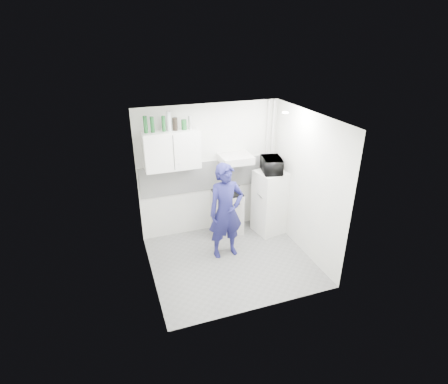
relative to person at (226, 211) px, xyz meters
name	(u,v)px	position (x,y,z in m)	size (l,w,h in m)	color
floor	(231,261)	(0.01, -0.26, -0.89)	(2.80, 2.80, 0.00)	slate
ceiling	(233,118)	(0.01, -0.26, 1.71)	(2.80, 2.80, 0.00)	white
wall_back	(209,170)	(0.01, 0.99, 0.41)	(2.80, 2.80, 0.00)	silver
wall_left	(146,209)	(-1.39, -0.26, 0.41)	(2.60, 2.60, 0.00)	silver
wall_right	(306,185)	(1.41, -0.26, 0.41)	(2.60, 2.60, 0.00)	silver
person	(226,211)	(0.00, 0.00, 0.00)	(0.65, 0.42, 1.77)	#1A1951
stove	(227,213)	(0.29, 0.74, -0.45)	(0.55, 0.55, 0.87)	#BCB8B4
fridge	(270,202)	(1.11, 0.50, -0.24)	(0.54, 0.54, 1.30)	white
stove_top	(227,192)	(0.29, 0.74, 0.00)	(0.52, 0.52, 0.03)	black
saucepan	(230,189)	(0.34, 0.75, 0.07)	(0.19, 0.19, 0.11)	silver
microwave	(272,165)	(1.11, 0.50, 0.56)	(0.35, 0.52, 0.29)	black
bottle_a	(145,125)	(-1.16, 0.82, 1.46)	(0.07, 0.07, 0.29)	#144C1E
bottle_b	(152,125)	(-1.05, 0.82, 1.45)	(0.07, 0.07, 0.27)	#144C1E
bottle_c	(164,124)	(-0.85, 0.82, 1.45)	(0.06, 0.06, 0.27)	#144C1E
bottle_d	(169,121)	(-0.76, 0.82, 1.48)	(0.08, 0.08, 0.33)	#B2B7BC
canister_a	(175,124)	(-0.65, 0.82, 1.42)	(0.09, 0.09, 0.22)	black
canister_b	(184,125)	(-0.49, 0.82, 1.40)	(0.09, 0.09, 0.18)	#144C1E
bottle_e	(190,122)	(-0.38, 0.82, 1.43)	(0.06, 0.06, 0.24)	silver
upper_cabinet	(172,150)	(-0.74, 0.82, 0.96)	(1.00, 0.35, 0.70)	white
range_hood	(236,159)	(0.46, 0.74, 0.68)	(0.60, 0.50, 0.14)	#BCB8B4
backsplash	(210,175)	(0.01, 0.98, 0.31)	(2.74, 0.03, 0.60)	white
pipe_a	(271,164)	(1.31, 0.91, 0.41)	(0.05, 0.05, 2.60)	#BCB8B4
pipe_b	(266,165)	(1.19, 0.91, 0.41)	(0.04, 0.04, 2.60)	#BCB8B4
ceiling_spot_fixture	(285,113)	(1.01, -0.06, 1.68)	(0.10, 0.10, 0.02)	white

